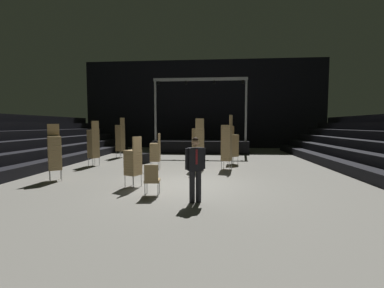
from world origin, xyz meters
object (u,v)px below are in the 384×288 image
(chair_stack_mid_right, at_px, (227,142))
(chair_stack_rear_right, at_px, (233,145))
(equipment_road_case, at_px, (141,158))
(man_with_tie, at_px, (195,166))
(chair_stack_front_left, at_px, (120,138))
(stage_riser, at_px, (201,145))
(chair_stack_mid_left, at_px, (93,143))
(chair_stack_mid_centre, at_px, (133,162))
(chair_stack_front_right, at_px, (155,152))
(chair_stack_rear_left, at_px, (55,152))
(loose_chair_near_man, at_px, (152,178))
(chair_stack_rear_centre, at_px, (198,144))

(chair_stack_mid_right, height_order, chair_stack_rear_right, chair_stack_mid_right)
(equipment_road_case, bearing_deg, chair_stack_rear_right, 0.19)
(man_with_tie, relative_size, chair_stack_rear_right, 0.86)
(chair_stack_front_left, distance_m, chair_stack_rear_right, 7.44)
(stage_riser, height_order, chair_stack_mid_left, stage_riser)
(chair_stack_mid_centre, bearing_deg, chair_stack_mid_right, -16.36)
(chair_stack_front_left, relative_size, chair_stack_front_right, 1.50)
(chair_stack_front_right, height_order, chair_stack_mid_left, chair_stack_mid_left)
(stage_riser, distance_m, man_with_tie, 12.85)
(chair_stack_front_right, bearing_deg, chair_stack_mid_left, 71.24)
(chair_stack_mid_left, bearing_deg, chair_stack_rear_left, -147.23)
(chair_stack_mid_left, relative_size, equipment_road_case, 2.56)
(man_with_tie, relative_size, chair_stack_mid_centre, 1.03)
(man_with_tie, height_order, chair_stack_front_right, man_with_tie)
(chair_stack_rear_right, bearing_deg, equipment_road_case, -34.33)
(chair_stack_rear_left, relative_size, equipment_road_case, 2.37)
(equipment_road_case, bearing_deg, chair_stack_rear_left, -112.01)
(chair_stack_mid_centre, height_order, loose_chair_near_man, chair_stack_mid_centre)
(chair_stack_mid_left, xyz_separation_m, loose_chair_near_man, (4.36, -5.38, -0.62))
(chair_stack_front_right, relative_size, chair_stack_rear_right, 0.83)
(chair_stack_mid_right, xyz_separation_m, chair_stack_rear_centre, (-1.35, -0.32, -0.08))
(chair_stack_mid_centre, distance_m, chair_stack_rear_centre, 4.04)
(chair_stack_front_right, height_order, chair_stack_rear_left, chair_stack_rear_left)
(chair_stack_front_right, relative_size, chair_stack_rear_left, 0.80)
(chair_stack_mid_centre, bearing_deg, chair_stack_rear_centre, -4.80)
(chair_stack_mid_right, distance_m, chair_stack_rear_centre, 1.39)
(chair_stack_mid_left, bearing_deg, chair_stack_rear_centre, -68.94)
(chair_stack_front_right, bearing_deg, chair_stack_front_left, 33.67)
(chair_stack_front_left, height_order, chair_stack_front_right, chair_stack_front_left)
(chair_stack_mid_right, distance_m, chair_stack_rear_right, 1.76)
(chair_stack_mid_left, xyz_separation_m, chair_stack_rear_centre, (5.44, -0.80, 0.04))
(stage_riser, relative_size, equipment_road_case, 7.82)
(chair_stack_rear_left, height_order, loose_chair_near_man, chair_stack_rear_left)
(chair_stack_mid_right, xyz_separation_m, chair_stack_mid_centre, (-3.33, -3.82, -0.42))
(chair_stack_mid_centre, relative_size, chair_stack_rear_centre, 0.72)
(chair_stack_mid_right, height_order, chair_stack_rear_left, chair_stack_mid_right)
(man_with_tie, bearing_deg, loose_chair_near_man, -43.25)
(chair_stack_rear_left, height_order, chair_stack_rear_centre, chair_stack_rear_centre)
(chair_stack_rear_right, height_order, loose_chair_near_man, chair_stack_rear_right)
(chair_stack_front_right, distance_m, chair_stack_rear_left, 4.17)
(stage_riser, relative_size, man_with_tie, 3.99)
(stage_riser, distance_m, chair_stack_front_right, 8.09)
(man_with_tie, height_order, chair_stack_mid_right, chair_stack_mid_right)
(man_with_tie, distance_m, chair_stack_rear_centre, 5.11)
(chair_stack_mid_left, relative_size, chair_stack_rear_centre, 0.96)
(chair_stack_mid_right, relative_size, chair_stack_rear_centre, 1.07)
(chair_stack_front_left, xyz_separation_m, chair_stack_rear_right, (7.07, -2.29, -0.25))
(chair_stack_front_left, height_order, loose_chair_near_man, chair_stack_front_left)
(chair_stack_mid_right, bearing_deg, loose_chair_near_man, 172.59)
(equipment_road_case, distance_m, loose_chair_near_man, 6.94)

